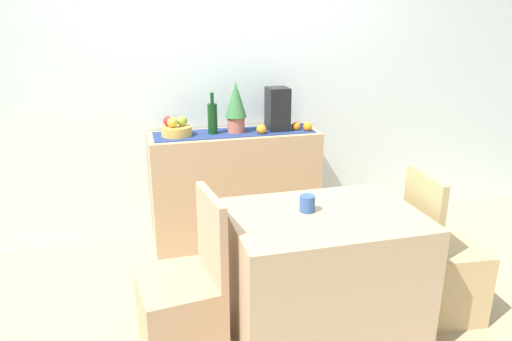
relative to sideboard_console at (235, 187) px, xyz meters
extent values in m
cube|color=tan|center=(-0.03, -0.92, -0.45)|extent=(6.40, 6.40, 0.02)
cube|color=silver|center=(-0.03, 0.26, 0.91)|extent=(6.40, 0.06, 2.70)
cube|color=tan|center=(0.00, 0.00, 0.00)|extent=(1.29, 0.42, 0.88)
cube|color=navy|center=(0.00, 0.00, 0.44)|extent=(1.21, 0.32, 0.01)
cylinder|color=gold|center=(-0.43, 0.00, 0.48)|extent=(0.22, 0.22, 0.07)
sphere|color=gold|center=(-0.46, -0.03, 0.55)|extent=(0.08, 0.08, 0.08)
sphere|color=olive|center=(-0.39, 0.00, 0.55)|extent=(0.07, 0.07, 0.07)
sphere|color=red|center=(-0.49, 0.04, 0.55)|extent=(0.07, 0.07, 0.07)
cylinder|color=#0F3914|center=(-0.16, 0.00, 0.56)|extent=(0.07, 0.07, 0.23)
cylinder|color=#0F3914|center=(-0.16, 0.00, 0.71)|extent=(0.03, 0.03, 0.08)
cube|color=black|center=(0.34, 0.00, 0.61)|extent=(0.16, 0.18, 0.33)
cylinder|color=#BA654E|center=(0.01, 0.00, 0.50)|extent=(0.13, 0.13, 0.12)
cone|color=#38743E|center=(0.01, 0.00, 0.70)|extent=(0.16, 0.16, 0.27)
sphere|color=orange|center=(0.19, -0.09, 0.48)|extent=(0.08, 0.08, 0.08)
sphere|color=orange|center=(0.48, -0.05, 0.47)|extent=(0.07, 0.07, 0.07)
sphere|color=orange|center=(0.55, -0.09, 0.48)|extent=(0.07, 0.07, 0.07)
cube|color=tan|center=(0.21, -1.30, -0.07)|extent=(1.00, 0.72, 0.74)
cylinder|color=#325393|center=(0.12, -1.25, 0.34)|extent=(0.08, 0.08, 0.09)
cube|color=tan|center=(-0.58, -1.30, -0.22)|extent=(0.45, 0.45, 0.45)
cube|color=tan|center=(-0.40, -1.28, 0.23)|extent=(0.09, 0.40, 0.45)
cube|color=tan|center=(0.99, -1.30, -0.22)|extent=(0.43, 0.43, 0.45)
cube|color=tan|center=(0.81, -1.29, 0.23)|extent=(0.08, 0.40, 0.45)
camera|label=1|loc=(-0.73, -3.45, 1.30)|focal=33.47mm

